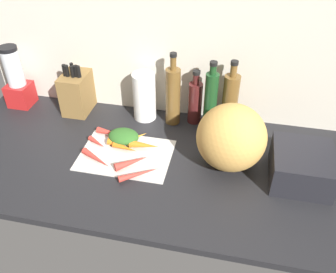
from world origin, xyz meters
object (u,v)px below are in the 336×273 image
carrot_0 (132,162)px  blender_appliance (17,81)px  bottle_2 (210,101)px  bottle_3 (230,101)px  bottle_1 (195,101)px  dish_rack (301,166)px  carrot_8 (133,138)px  carrot_1 (97,158)px  carrot_5 (113,134)px  carrot_3 (119,143)px  carrot_7 (139,174)px  carrot_4 (144,145)px  winter_squash (231,138)px  carrot_2 (125,148)px  cutting_board (126,155)px  bottle_0 (173,95)px  paper_towel_roll (144,97)px  knife_block (77,92)px  carrot_6 (97,143)px

carrot_0 → blender_appliance: blender_appliance is taller
bottle_2 → carrot_0: bearing=-129.4°
bottle_2 → bottle_3: bearing=18.4°
bottle_1 → dish_rack: bottle_1 is taller
carrot_8 → blender_appliance: 68.25cm
bottle_1 → bottle_2: size_ratio=0.79×
carrot_1 → bottle_2: 55.50cm
carrot_5 → blender_appliance: bearing=162.7°
carrot_3 → carrot_7: (13.66, -16.33, -0.24)cm
carrot_4 → dish_rack: bearing=-3.9°
bottle_2 → winter_squash: bearing=-65.3°
carrot_8 → bottle_1: size_ratio=0.52×
carrot_2 → blender_appliance: blender_appliance is taller
cutting_board → bottle_3: size_ratio=1.14×
carrot_0 → carrot_3: 14.01cm
cutting_board → bottle_0: size_ratio=1.09×
carrot_2 → winter_squash: 45.41cm
paper_towel_roll → carrot_8: bearing=-89.7°
carrot_4 → carrot_8: carrot_4 is taller
carrot_8 → bottle_0: bearing=54.6°
carrot_8 → carrot_2: bearing=-104.5°
blender_appliance → bottle_3: size_ratio=0.93×
knife_block → bottle_1: size_ratio=0.94×
carrot_6 → carrot_8: size_ratio=0.72×
bottle_1 → knife_block: bearing=-177.7°
paper_towel_roll → carrot_4: bearing=-75.7°
carrot_3 → winter_squash: 48.64cm
carrot_1 → carrot_7: carrot_1 is taller
cutting_board → carrot_4: 8.99cm
carrot_7 → paper_towel_roll: paper_towel_roll is taller
cutting_board → carrot_6: size_ratio=3.85×
carrot_6 → dish_rack: 84.60cm
cutting_board → carrot_4: bearing=37.9°
carrot_0 → carrot_2: size_ratio=1.32×
carrot_2 → dish_rack: bearing=-1.2°
carrot_7 → winter_squash: size_ratio=0.60×
bottle_0 → bottle_1: (9.95, 2.70, -3.54)cm
carrot_5 → bottle_2: (40.97, 16.10, 12.76)cm
knife_block → bottle_1: 57.63cm
carrot_5 → carrot_0: bearing=-51.1°
cutting_board → bottle_1: bearing=52.0°
carrot_0 → paper_towel_roll: paper_towel_roll is taller
winter_squash → bottle_3: size_ratio=0.83×
bottle_0 → dish_rack: (56.03, -27.71, -8.15)cm
carrot_2 → carrot_6: (-12.88, 1.05, -0.23)cm
carrot_3 → carrot_5: size_ratio=0.62×
carrot_2 → carrot_5: (-8.07, 8.42, 0.01)cm
carrot_1 → carrot_6: carrot_1 is taller
carrot_1 → bottle_0: bottle_0 is taller
blender_appliance → bottle_3: bottle_3 is taller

